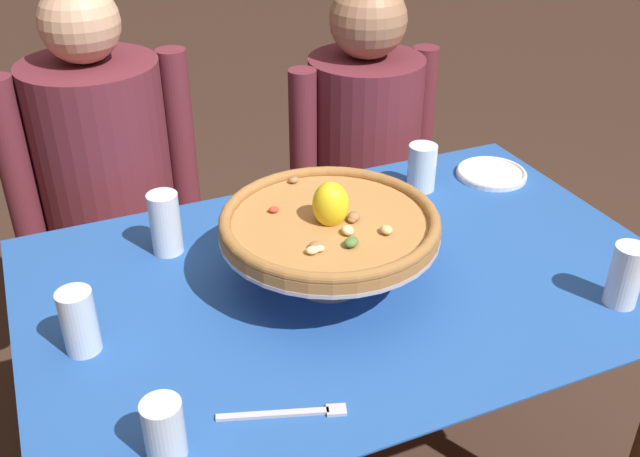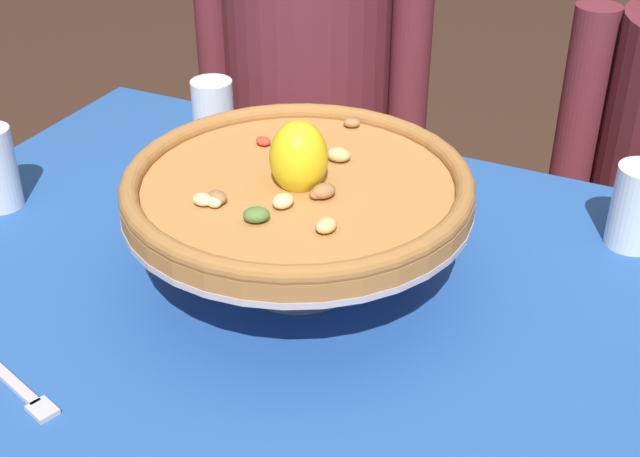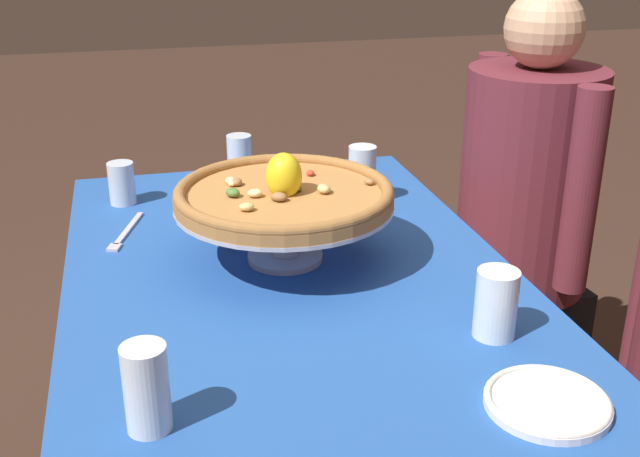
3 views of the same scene
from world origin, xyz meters
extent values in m
cylinder|color=brown|center=(-0.57, 0.35, 0.36)|extent=(0.06, 0.06, 0.73)
cube|color=brown|center=(0.00, 0.00, 0.74)|extent=(1.27, 0.82, 0.02)
cube|color=#23519E|center=(0.00, 0.00, 0.75)|extent=(1.31, 0.86, 0.00)
cylinder|color=#B7B7C1|center=(-0.05, 0.00, 0.76)|extent=(0.15, 0.15, 0.01)
cylinder|color=#B7B7C1|center=(-0.05, 0.00, 0.82)|extent=(0.05, 0.05, 0.10)
cylinder|color=#B7B7C1|center=(-0.05, 0.00, 0.87)|extent=(0.43, 0.43, 0.01)
cylinder|color=#AD753D|center=(-0.05, 0.00, 0.89)|extent=(0.43, 0.43, 0.02)
torus|color=olive|center=(-0.05, 0.00, 0.90)|extent=(0.43, 0.43, 0.02)
ellipsoid|color=tan|center=(-0.03, 0.07, 0.91)|extent=(0.03, 0.03, 0.02)
ellipsoid|color=#4C7533|center=(-0.05, -0.01, 0.91)|extent=(0.03, 0.03, 0.01)
ellipsoid|color=#4C7533|center=(-0.05, 0.03, 0.90)|extent=(0.02, 0.02, 0.01)
ellipsoid|color=#996B42|center=(-0.01, -0.02, 0.91)|extent=(0.04, 0.04, 0.02)
ellipsoid|color=#4C7533|center=(-0.05, -0.10, 0.91)|extent=(0.04, 0.04, 0.02)
ellipsoid|color=#996B42|center=(-0.06, 0.17, 0.91)|extent=(0.03, 0.03, 0.01)
ellipsoid|color=beige|center=(-0.04, -0.06, 0.91)|extent=(0.03, 0.03, 0.02)
ellipsoid|color=#C63D28|center=(-0.05, 0.01, 0.91)|extent=(0.03, 0.02, 0.01)
ellipsoid|color=#996B42|center=(-0.01, -0.02, 0.91)|extent=(0.02, 0.02, 0.01)
ellipsoid|color=beige|center=(-0.11, -0.09, 0.91)|extent=(0.03, 0.03, 0.01)
ellipsoid|color=#996B42|center=(-0.11, -0.08, 0.91)|extent=(0.03, 0.03, 0.01)
ellipsoid|color=tan|center=(0.03, -0.09, 0.91)|extent=(0.03, 0.03, 0.02)
ellipsoid|color=#C63D28|center=(-0.14, 0.07, 0.90)|extent=(0.02, 0.02, 0.01)
ellipsoid|color=beige|center=(-0.13, -0.09, 0.91)|extent=(0.03, 0.02, 0.01)
ellipsoid|color=yellow|center=(-0.05, 0.00, 0.93)|extent=(0.09, 0.09, 0.09)
cylinder|color=white|center=(-0.32, 0.24, 0.83)|extent=(0.07, 0.07, 0.14)
cylinder|color=silver|center=(-0.32, 0.24, 0.80)|extent=(0.06, 0.06, 0.08)
cylinder|color=silver|center=(-0.53, -0.02, 0.78)|extent=(0.05, 0.05, 0.05)
cylinder|color=silver|center=(0.32, 0.28, 0.81)|extent=(0.07, 0.07, 0.12)
cylinder|color=silver|center=(0.32, 0.28, 0.79)|extent=(0.06, 0.06, 0.07)
cube|color=#B7B7C1|center=(-0.19, -0.33, 0.76)|extent=(0.04, 0.03, 0.01)
cube|color=black|center=(-0.38, 0.71, 0.23)|extent=(0.31, 0.35, 0.45)
cylinder|color=maroon|center=(-0.38, 0.71, 0.75)|extent=(0.38, 0.38, 0.59)
cylinder|color=maroon|center=(-0.60, 0.69, 0.79)|extent=(0.08, 0.08, 0.50)
cylinder|color=maroon|center=(-0.17, 0.73, 0.79)|extent=(0.08, 0.08, 0.50)
cylinder|color=maroon|center=(0.17, 0.69, 0.75)|extent=(0.08, 0.08, 0.41)
camera|label=1|loc=(-0.54, -1.09, 1.60)|focal=40.52mm
camera|label=2|loc=(0.37, -0.81, 1.40)|focal=48.51mm
camera|label=3|loc=(1.35, -0.27, 1.42)|focal=43.92mm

